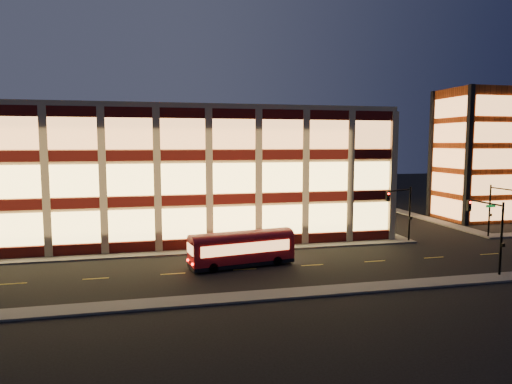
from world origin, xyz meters
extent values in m
plane|color=black|center=(0.00, 0.00, 0.00)|extent=(200.00, 200.00, 0.00)
cube|color=#514F4C|center=(-3.00, 1.00, 0.07)|extent=(54.00, 2.00, 0.15)
cube|color=#514F4C|center=(23.00, 17.00, 0.07)|extent=(2.00, 30.00, 0.15)
cube|color=#514F4C|center=(34.00, 17.00, 0.07)|extent=(2.00, 30.00, 0.15)
cube|color=#514F4C|center=(0.00, -13.00, 0.07)|extent=(100.00, 2.00, 0.15)
cube|color=tan|center=(-3.00, 17.00, 7.00)|extent=(50.00, 30.00, 14.00)
cube|color=tan|center=(-3.00, 17.00, 14.25)|extent=(50.40, 30.40, 0.50)
cube|color=#470C0A|center=(-3.00, 1.88, 0.65)|extent=(50.10, 0.25, 1.00)
cube|color=#FFD06B|center=(-3.00, 1.90, 2.75)|extent=(49.00, 0.20, 3.00)
cube|color=#470C0A|center=(22.12, 17.00, 0.65)|extent=(0.25, 30.10, 1.00)
cube|color=#FFD06B|center=(22.10, 17.00, 2.75)|extent=(0.20, 29.00, 3.00)
cube|color=#470C0A|center=(-3.00, 1.88, 5.05)|extent=(50.10, 0.25, 1.00)
cube|color=#FFD06B|center=(-3.00, 1.90, 7.15)|extent=(49.00, 0.20, 3.00)
cube|color=#470C0A|center=(22.12, 17.00, 5.05)|extent=(0.25, 30.10, 1.00)
cube|color=#FFD06B|center=(22.10, 17.00, 7.15)|extent=(0.20, 29.00, 3.00)
cube|color=#470C0A|center=(-3.00, 1.88, 9.45)|extent=(50.10, 0.25, 1.00)
cube|color=#FFD06B|center=(-3.00, 1.90, 11.55)|extent=(49.00, 0.20, 3.00)
cube|color=#470C0A|center=(22.12, 17.00, 9.45)|extent=(0.25, 30.10, 1.00)
cube|color=#FFD06B|center=(22.10, 17.00, 11.55)|extent=(0.20, 29.00, 3.00)
cube|color=#8C3814|center=(40.00, 12.00, 9.00)|extent=(8.00, 8.00, 18.00)
cube|color=black|center=(36.00, 8.00, 9.00)|extent=(0.60, 0.60, 18.00)
cube|color=black|center=(36.00, 16.00, 9.00)|extent=(0.60, 0.60, 18.00)
cube|color=black|center=(44.00, 16.00, 9.00)|extent=(0.60, 0.60, 18.00)
cube|color=#FFA459|center=(40.00, 7.92, 1.80)|extent=(6.60, 0.16, 2.60)
cube|color=#FFA459|center=(35.92, 12.00, 1.80)|extent=(0.16, 6.60, 2.60)
cube|color=#FFA459|center=(40.00, 7.92, 5.20)|extent=(6.60, 0.16, 2.60)
cube|color=#FFA459|center=(35.92, 12.00, 5.20)|extent=(0.16, 6.60, 2.60)
cube|color=#FFA459|center=(40.00, 7.92, 8.60)|extent=(6.60, 0.16, 2.60)
cube|color=#FFA459|center=(35.92, 12.00, 8.60)|extent=(0.16, 6.60, 2.60)
cube|color=#FFA459|center=(40.00, 7.92, 12.00)|extent=(6.60, 0.16, 2.60)
cube|color=#FFA459|center=(35.92, 12.00, 12.00)|extent=(0.16, 6.60, 2.60)
cube|color=#FFA459|center=(40.00, 7.92, 15.40)|extent=(6.60, 0.16, 2.60)
cube|color=#FFA459|center=(35.92, 12.00, 15.40)|extent=(0.16, 6.60, 2.60)
cylinder|color=black|center=(23.50, 0.80, 3.00)|extent=(0.18, 0.18, 6.00)
cylinder|color=black|center=(21.75, 0.05, 5.70)|extent=(3.56, 1.63, 0.14)
cube|color=black|center=(20.00, -0.70, 5.20)|extent=(0.32, 0.32, 0.95)
sphere|color=#FF0C05|center=(20.00, -0.88, 5.50)|extent=(0.20, 0.20, 0.20)
cube|color=black|center=(23.50, 0.60, 2.60)|extent=(0.25, 0.18, 0.28)
cylinder|color=black|center=(33.50, 0.80, 3.00)|extent=(0.18, 0.18, 6.00)
cylinder|color=black|center=(33.50, -1.20, 5.70)|extent=(0.14, 4.00, 0.14)
cube|color=black|center=(33.50, 0.60, 2.60)|extent=(0.25, 0.18, 0.28)
cube|color=#0C7226|center=(33.50, 0.65, 3.60)|extent=(1.20, 0.06, 0.28)
cylinder|color=black|center=(23.50, -12.50, 3.00)|extent=(0.18, 0.18, 6.00)
cylinder|color=black|center=(23.50, -10.50, 5.70)|extent=(0.14, 4.00, 0.14)
cube|color=black|center=(23.50, -8.50, 5.20)|extent=(0.32, 0.32, 0.95)
sphere|color=#FF0C05|center=(23.50, -8.68, 5.50)|extent=(0.20, 0.20, 0.20)
cube|color=black|center=(23.50, -12.70, 2.60)|extent=(0.25, 0.18, 0.28)
cube|color=#9D080E|center=(3.94, -4.89, 1.55)|extent=(9.36, 3.86, 2.09)
cube|color=black|center=(3.94, -4.89, 0.32)|extent=(9.36, 3.86, 0.32)
cylinder|color=black|center=(1.25, -6.39, 0.41)|extent=(0.85, 0.41, 0.82)
cylinder|color=black|center=(0.90, -4.42, 0.41)|extent=(0.85, 0.41, 0.82)
cylinder|color=black|center=(6.99, -5.36, 0.41)|extent=(0.85, 0.41, 0.82)
cylinder|color=black|center=(6.63, -3.39, 0.41)|extent=(0.85, 0.41, 0.82)
cube|color=#FFA459|center=(4.15, -6.04, 1.82)|extent=(7.89, 1.48, 0.91)
cube|color=#FFA459|center=(3.74, -3.74, 1.82)|extent=(7.89, 1.48, 0.91)
camera|label=1|loc=(-3.43, -42.89, 10.63)|focal=32.00mm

